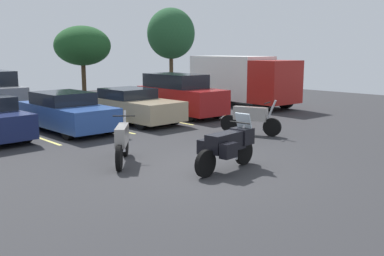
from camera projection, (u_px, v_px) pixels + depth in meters
The scene contains 11 objects.
ground at pixel (206, 171), 11.22m from camera, with size 44.00×44.00×0.10m, color #2D2D30.
motorcycle_touring at pixel (228, 144), 11.04m from camera, with size 2.26×0.98×1.39m.
motorcycle_second at pixel (251, 118), 15.79m from camera, with size 0.94×2.21×1.30m.
motorcycle_third at pixel (122, 141), 11.76m from camera, with size 1.52×1.81×1.32m.
parking_stripes at pixel (30, 135), 15.81m from camera, with size 17.39×4.93×0.01m.
car_blue at pixel (66, 112), 16.47m from camera, with size 1.95×4.64×1.45m.
car_tan at pixel (133, 106), 18.43m from camera, with size 2.06×4.64×1.41m.
car_red at pixel (180, 95), 20.27m from camera, with size 1.97×4.73×1.92m.
box_truck at pixel (242, 79), 23.77m from camera, with size 2.54×6.32×2.68m.
tree_center_left at pixel (171, 34), 33.53m from camera, with size 3.65×3.65×6.19m.
tree_far_left at pixel (82, 46), 31.18m from camera, with size 3.98×3.98×4.72m.
Camera 1 is at (-7.59, -7.78, 2.99)m, focal length 41.10 mm.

